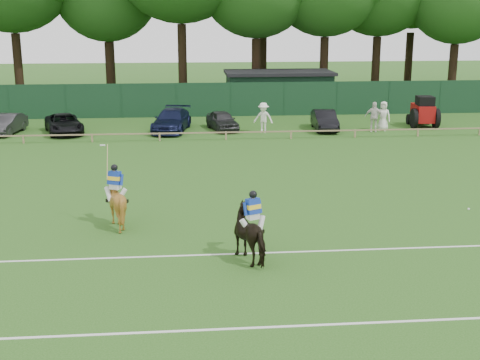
{
  "coord_description": "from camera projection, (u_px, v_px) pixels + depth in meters",
  "views": [
    {
      "loc": [
        -1.6,
        -20.21,
        7.52
      ],
      "look_at": [
        0.5,
        3.0,
        1.4
      ],
      "focal_mm": 48.0,
      "sensor_mm": 36.0,
      "label": 1
    }
  ],
  "objects": [
    {
      "name": "spectator_left",
      "position": [
        263.0,
        118.0,
        40.94
      ],
      "size": [
        1.43,
        1.15,
        1.94
      ],
      "primitive_type": "imported",
      "rotation": [
        0.0,
        0.0,
        -0.4
      ],
      "color": "white",
      "rests_on": "ground"
    },
    {
      "name": "tree_row",
      "position": [
        224.0,
        102.0,
        55.41
      ],
      "size": [
        96.0,
        12.0,
        21.0
      ],
      "primitive_type": null,
      "color": "#26561C",
      "rests_on": "ground"
    },
    {
      "name": "hatch_grey",
      "position": [
        222.0,
        121.0,
        42.03
      ],
      "size": [
        2.28,
        3.89,
        1.24
      ],
      "primitive_type": "imported",
      "rotation": [
        0.0,
        0.0,
        0.24
      ],
      "color": "#313134",
      "rests_on": "ground"
    },
    {
      "name": "sedan_navy",
      "position": [
        172.0,
        120.0,
        41.57
      ],
      "size": [
        2.86,
        5.2,
        1.43
      ],
      "primitive_type": "imported",
      "rotation": [
        0.0,
        0.0,
        -0.18
      ],
      "color": "#111635",
      "rests_on": "ground"
    },
    {
      "name": "suv_black",
      "position": [
        64.0,
        124.0,
        40.79
      ],
      "size": [
        3.26,
        4.86,
        1.24
      ],
      "primitive_type": "imported",
      "rotation": [
        0.0,
        0.0,
        0.29
      ],
      "color": "black",
      "rests_on": "ground"
    },
    {
      "name": "horse_dark",
      "position": [
        253.0,
        234.0,
        19.9
      ],
      "size": [
        1.68,
        2.2,
        1.69
      ],
      "primitive_type": "imported",
      "rotation": [
        0.0,
        0.0,
        3.58
      ],
      "color": "black",
      "rests_on": "ground"
    },
    {
      "name": "tractor",
      "position": [
        423.0,
        112.0,
        43.12
      ],
      "size": [
        1.84,
        2.6,
        2.09
      ],
      "rotation": [
        0.0,
        0.0,
        -0.08
      ],
      "color": "#990E0E",
      "rests_on": "ground"
    },
    {
      "name": "rider_chestnut",
      "position": [
        115.0,
        182.0,
        22.87
      ],
      "size": [
        0.9,
        0.78,
        2.05
      ],
      "rotation": [
        0.0,
        0.0,
        2.71
      ],
      "color": "silver",
      "rests_on": "ground"
    },
    {
      "name": "horse_chestnut",
      "position": [
        116.0,
        203.0,
        23.08
      ],
      "size": [
        1.94,
        2.03,
        1.75
      ],
      "primitive_type": "imported",
      "rotation": [
        0.0,
        0.0,
        2.71
      ],
      "color": "brown",
      "rests_on": "ground"
    },
    {
      "name": "spectator_mid",
      "position": [
        374.0,
        117.0,
        41.34
      ],
      "size": [
        1.22,
        0.73,
        1.94
      ],
      "primitive_type": "imported",
      "rotation": [
        0.0,
        0.0,
        -0.25
      ],
      "color": "silver",
      "rests_on": "ground"
    },
    {
      "name": "pitch_rail",
      "position": [
        209.0,
        133.0,
        38.75
      ],
      "size": [
        62.1,
        0.1,
        0.5
      ],
      "color": "#997F5B",
      "rests_on": "ground"
    },
    {
      "name": "perimeter_fence",
      "position": [
        204.0,
        100.0,
        47.21
      ],
      "size": [
        92.08,
        0.08,
        2.5
      ],
      "color": "#14351E",
      "rests_on": "ground"
    },
    {
      "name": "ground",
      "position": [
        233.0,
        243.0,
        21.52
      ],
      "size": [
        160.0,
        160.0,
        0.0
      ],
      "primitive_type": "plane",
      "color": "#1E4C14",
      "rests_on": "ground"
    },
    {
      "name": "pitch_lines",
      "position": [
        243.0,
        286.0,
        18.15
      ],
      "size": [
        60.0,
        5.1,
        0.01
      ],
      "color": "silver",
      "rests_on": "ground"
    },
    {
      "name": "utility_shed",
      "position": [
        279.0,
        90.0,
        50.55
      ],
      "size": [
        8.4,
        4.4,
        3.04
      ],
      "color": "#14331E",
      "rests_on": "ground"
    },
    {
      "name": "rider_dark",
      "position": [
        253.0,
        211.0,
        19.7
      ],
      "size": [
        0.9,
        0.59,
        1.41
      ],
      "rotation": [
        0.0,
        0.0,
        3.58
      ],
      "color": "silver",
      "rests_on": "ground"
    },
    {
      "name": "estate_black",
      "position": [
        325.0,
        120.0,
        42.0
      ],
      "size": [
        1.6,
        4.0,
        1.29
      ],
      "primitive_type": "imported",
      "rotation": [
        0.0,
        0.0,
        -0.06
      ],
      "color": "black",
      "rests_on": "ground"
    },
    {
      "name": "spectator_right",
      "position": [
        383.0,
        116.0,
        41.74
      ],
      "size": [
        1.1,
        0.95,
        1.91
      ],
      "primitive_type": "imported",
      "rotation": [
        0.0,
        0.0,
        -0.45
      ],
      "color": "white",
      "rests_on": "ground"
    },
    {
      "name": "sedan_grey",
      "position": [
        7.0,
        124.0,
        40.76
      ],
      "size": [
        1.85,
        3.91,
        1.24
      ],
      "primitive_type": "imported",
      "rotation": [
        0.0,
        0.0,
        -0.15
      ],
      "color": "#28282A",
      "rests_on": "ground"
    },
    {
      "name": "polo_ball",
      "position": [
        469.0,
        209.0,
        25.09
      ],
      "size": [
        0.09,
        0.09,
        0.09
      ],
      "primitive_type": "sphere",
      "color": "silver",
      "rests_on": "ground"
    }
  ]
}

